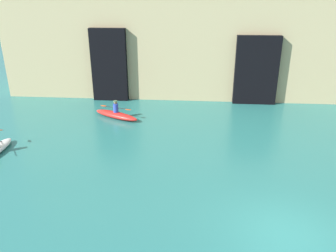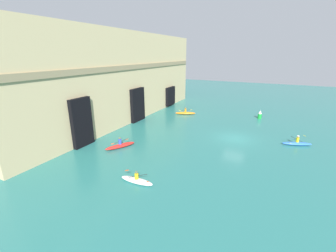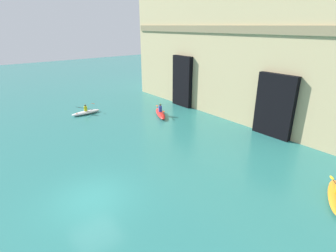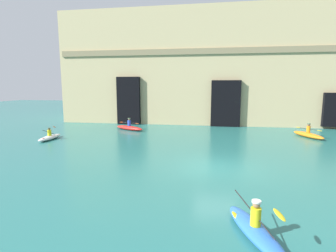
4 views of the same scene
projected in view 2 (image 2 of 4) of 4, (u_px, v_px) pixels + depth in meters
The scene contains 7 objects.
ground_plane at pixel (235, 138), 27.91m from camera, with size 120.00×120.00×0.00m, color #28706B.
cliff_bluff at pixel (115, 77), 35.15m from camera, with size 39.75×8.26×13.18m.
kayak_white at pixel (137, 180), 18.34m from camera, with size 0.81×2.97×1.04m.
kayak_red at pixel (120, 145), 25.13m from camera, with size 3.47×2.26×1.23m.
kayak_blue at pixel (297, 143), 25.84m from camera, with size 1.78×3.28×1.21m.
kayak_orange at pixel (185, 113), 38.90m from camera, with size 2.09×3.49×1.24m.
marker_buoy at pixel (260, 115), 36.27m from camera, with size 0.60×0.60×1.33m.
Camera 2 is at (-27.07, -4.07, 10.09)m, focal length 24.00 mm.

